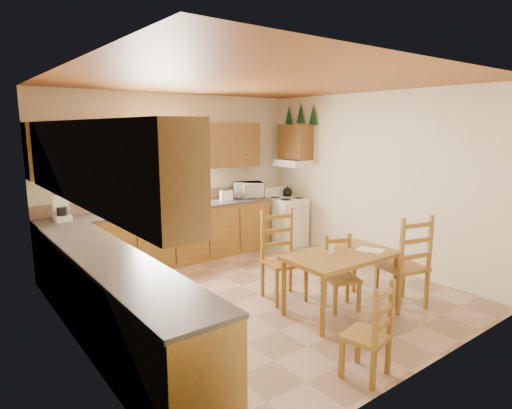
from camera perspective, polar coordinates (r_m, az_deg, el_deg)
floor at (r=5.71m, az=0.65°, el=-12.04°), size 4.50×4.50×0.00m
ceiling at (r=5.30m, az=0.71°, el=16.05°), size 4.50×4.50×0.00m
wall_left at (r=4.35m, az=-23.34°, el=-1.42°), size 4.50×4.50×0.00m
wall_right at (r=6.95m, az=15.46°, el=3.16°), size 4.50×4.50×0.00m
wall_back at (r=7.23m, az=-10.43°, el=3.63°), size 4.50×4.50×0.00m
wall_front at (r=3.86m, az=21.80°, el=-2.71°), size 4.50×4.50×0.00m
lower_cab_back at (r=6.97m, az=-11.80°, el=-4.29°), size 3.75×0.60×0.88m
lower_cab_left at (r=4.55m, az=-18.28°, el=-12.59°), size 0.60×3.60×0.88m
counter_back at (r=6.87m, az=-11.94°, el=-0.57°), size 3.75×0.63×0.04m
counter_left at (r=4.40m, az=-18.62°, el=-7.05°), size 0.63×3.60×0.04m
backsplash at (r=7.11m, az=-12.99°, el=0.65°), size 3.75×0.01×0.18m
upper_cab_back_left at (r=6.47m, az=-22.25°, el=6.77°), size 1.41×0.33×0.75m
upper_cab_back_right at (r=7.48m, az=-4.03°, el=7.88°), size 1.25×0.33×0.75m
upper_cab_left at (r=4.18m, az=-21.12°, el=5.29°), size 0.33×3.60×0.75m
upper_cab_stove at (r=7.89m, az=5.22°, el=8.32°), size 0.33×0.62×0.62m
range_hood at (r=7.88m, az=4.91°, el=5.55°), size 0.44×0.62×0.12m
window_frame at (r=7.05m, az=-12.54°, el=5.03°), size 1.13×0.02×1.18m
window_pane at (r=7.05m, az=-12.53°, el=5.02°), size 1.05×0.01×1.10m
window_valance at (r=7.00m, az=-12.60°, el=9.09°), size 1.19×0.01×0.24m
sink_basin at (r=6.89m, az=-11.39°, el=-0.17°), size 0.75×0.45×0.04m
pine_decal_a at (r=7.74m, az=7.64°, el=11.78°), size 0.22×0.22×0.36m
pine_decal_b at (r=7.98m, az=5.99°, el=12.06°), size 0.22×0.22×0.36m
pine_decal_c at (r=8.21m, az=4.41°, el=11.76°), size 0.22×0.22×0.36m
stove at (r=7.93m, az=4.06°, el=-2.34°), size 0.60×0.62×0.87m
coffeemaker at (r=6.31m, az=-24.45°, el=-0.65°), size 0.22×0.25×0.30m
paper_towel at (r=7.08m, az=-7.72°, el=1.32°), size 0.17×0.17×0.31m
toaster at (r=7.40m, az=-3.98°, el=1.23°), size 0.24×0.19×0.17m
microwave at (r=7.64m, az=-1.06°, el=1.97°), size 0.56×0.50×0.28m
dining_table at (r=5.23m, az=11.21°, el=-10.19°), size 1.35×0.80×0.71m
chair_near_left at (r=3.99m, az=14.53°, el=-15.82°), size 0.44×0.42×0.87m
chair_near_right at (r=5.50m, az=18.98°, el=-7.13°), size 0.58×0.56×1.15m
chair_far_left at (r=5.43m, az=3.76°, el=-6.94°), size 0.56×0.54×1.12m
chair_far_right at (r=5.28m, az=11.42°, el=-9.03°), size 0.47×0.46×0.88m
table_paper at (r=5.34m, az=15.01°, el=-5.87°), size 0.32×0.36×0.00m
table_card at (r=5.08m, az=10.10°, el=-5.86°), size 0.08×0.02×0.11m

